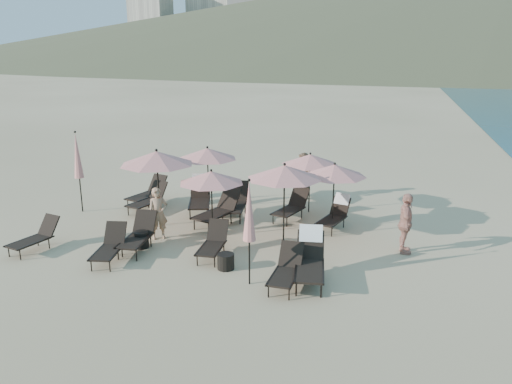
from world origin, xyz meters
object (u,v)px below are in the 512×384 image
(lounger_7, at_px, (149,199))
(lounger_2, at_px, (138,234))
(lounger_1, at_px, (110,246))
(beachgoer_a, at_px, (158,214))
(beachgoer_b, at_px, (303,176))
(lounger_11, at_px, (335,213))
(lounger_6, at_px, (148,192))
(umbrella_open_1, at_px, (211,177))
(beachgoer_c, at_px, (406,224))
(lounger_4, at_px, (310,258))
(umbrella_open_3, at_px, (207,154))
(side_table_1, at_px, (226,261))
(side_table_0, at_px, (141,240))
(lounger_10, at_px, (292,207))
(umbrella_open_4, at_px, (310,160))
(lounger_12, at_px, (218,209))
(lounger_3, at_px, (213,242))
(umbrella_closed_0, at_px, (249,212))
(lounger_5, at_px, (286,269))
(umbrella_open_0, at_px, (157,158))
(lounger_9, at_px, (236,202))
(umbrella_open_2, at_px, (284,172))
(umbrella_open_5, at_px, (334,170))
(lounger_8, at_px, (200,195))
(umbrella_closed_1, at_px, (77,156))
(lounger_0, at_px, (35,236))

(lounger_7, bearing_deg, lounger_2, -53.25)
(lounger_1, height_order, beachgoer_a, beachgoer_a)
(beachgoer_b, bearing_deg, lounger_11, 13.25)
(lounger_6, height_order, umbrella_open_1, umbrella_open_1)
(beachgoer_c, bearing_deg, lounger_4, 132.49)
(lounger_6, distance_m, umbrella_open_3, 2.76)
(umbrella_open_1, xyz_separation_m, side_table_1, (1.15, -2.09, -1.64))
(lounger_4, distance_m, lounger_6, 8.17)
(side_table_0, bearing_deg, lounger_10, 45.38)
(lounger_10, bearing_deg, lounger_1, -113.14)
(umbrella_open_4, distance_m, side_table_0, 6.27)
(lounger_12, height_order, umbrella_open_4, umbrella_open_4)
(lounger_10, xyz_separation_m, side_table_0, (-3.58, -3.63, -0.20))
(lounger_3, bearing_deg, side_table_0, 174.67)
(lounger_4, height_order, umbrella_closed_0, umbrella_closed_0)
(lounger_12, distance_m, side_table_1, 3.52)
(lounger_5, bearing_deg, umbrella_open_0, 148.53)
(lounger_3, height_order, lounger_10, lounger_10)
(lounger_5, height_order, side_table_0, lounger_5)
(lounger_5, bearing_deg, beachgoer_a, 156.24)
(umbrella_open_3, distance_m, beachgoer_a, 3.46)
(lounger_2, bearing_deg, lounger_3, -2.96)
(lounger_9, relative_size, beachgoer_c, 1.11)
(beachgoer_b, bearing_deg, umbrella_open_2, -11.77)
(lounger_5, xyz_separation_m, umbrella_open_2, (-0.72, 2.88, 1.66))
(umbrella_open_4, bearing_deg, umbrella_open_5, -55.83)
(umbrella_open_0, bearing_deg, beachgoer_c, -1.76)
(beachgoer_b, bearing_deg, umbrella_open_0, -57.26)
(lounger_4, bearing_deg, umbrella_open_3, 124.61)
(lounger_8, bearing_deg, umbrella_open_4, -5.46)
(lounger_9, relative_size, umbrella_closed_0, 0.73)
(lounger_7, bearing_deg, lounger_8, 29.07)
(lounger_7, bearing_deg, beachgoer_b, 44.94)
(lounger_11, height_order, umbrella_open_1, umbrella_open_1)
(umbrella_open_5, bearing_deg, umbrella_open_3, 167.92)
(umbrella_closed_0, xyz_separation_m, umbrella_closed_1, (-7.23, 3.83, 0.16))
(umbrella_open_3, bearing_deg, lounger_7, -155.74)
(umbrella_closed_1, distance_m, side_table_0, 4.70)
(lounger_1, bearing_deg, lounger_3, 9.86)
(lounger_0, bearing_deg, beachgoer_b, 61.30)
(lounger_12, distance_m, umbrella_open_2, 2.94)
(lounger_10, bearing_deg, umbrella_closed_1, -153.69)
(beachgoer_b, bearing_deg, umbrella_open_5, 11.13)
(lounger_5, xyz_separation_m, lounger_7, (-5.90, 4.37, 0.03))
(lounger_12, bearing_deg, beachgoer_c, 9.78)
(lounger_0, bearing_deg, lounger_12, 52.31)
(lounger_0, bearing_deg, lounger_8, 68.85)
(lounger_10, relative_size, beachgoer_a, 1.11)
(umbrella_open_4, bearing_deg, umbrella_open_1, -126.71)
(lounger_8, height_order, lounger_9, lounger_8)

